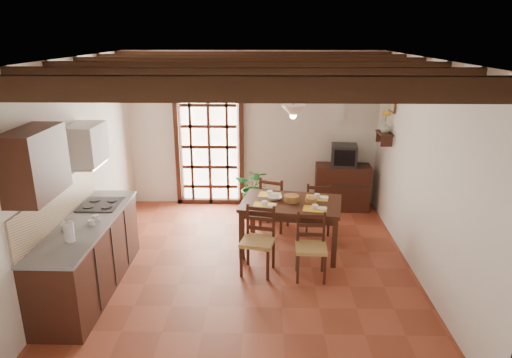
{
  "coord_description": "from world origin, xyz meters",
  "views": [
    {
      "loc": [
        0.24,
        -5.63,
        3.11
      ],
      "look_at": [
        0.1,
        0.4,
        1.15
      ],
      "focal_mm": 32.0,
      "sensor_mm": 36.0,
      "label": 1
    }
  ],
  "objects_px": {
    "crt_tv": "(344,155)",
    "pendant_lamp": "(293,110)",
    "potted_plant": "(255,185)",
    "chair_near_right": "(311,258)",
    "sideboard": "(342,187)",
    "chair_far_right": "(318,216)",
    "chair_far_left": "(274,212)",
    "chair_near_left": "(258,253)",
    "dining_table": "(291,208)",
    "kitchen_counter": "(89,255)"
  },
  "relations": [
    {
      "from": "crt_tv",
      "to": "pendant_lamp",
      "type": "bearing_deg",
      "value": -116.07
    },
    {
      "from": "crt_tv",
      "to": "potted_plant",
      "type": "distance_m",
      "value": 1.68
    },
    {
      "from": "chair_near_right",
      "to": "sideboard",
      "type": "bearing_deg",
      "value": 74.06
    },
    {
      "from": "crt_tv",
      "to": "chair_far_right",
      "type": "bearing_deg",
      "value": -111.22
    },
    {
      "from": "sideboard",
      "to": "potted_plant",
      "type": "xyz_separation_m",
      "value": [
        -1.57,
        -0.4,
        0.16
      ]
    },
    {
      "from": "sideboard",
      "to": "potted_plant",
      "type": "bearing_deg",
      "value": -162.23
    },
    {
      "from": "chair_near_right",
      "to": "chair_far_right",
      "type": "relative_size",
      "value": 1.01
    },
    {
      "from": "crt_tv",
      "to": "chair_far_left",
      "type": "bearing_deg",
      "value": -137.12
    },
    {
      "from": "chair_near_left",
      "to": "chair_far_left",
      "type": "height_order",
      "value": "chair_near_left"
    },
    {
      "from": "dining_table",
      "to": "potted_plant",
      "type": "xyz_separation_m",
      "value": [
        -0.55,
        1.3,
        -0.1
      ]
    },
    {
      "from": "chair_near_left",
      "to": "potted_plant",
      "type": "height_order",
      "value": "potted_plant"
    },
    {
      "from": "chair_far_left",
      "to": "chair_near_left",
      "type": "bearing_deg",
      "value": 102.39
    },
    {
      "from": "kitchen_counter",
      "to": "chair_far_right",
      "type": "relative_size",
      "value": 2.61
    },
    {
      "from": "chair_near_left",
      "to": "potted_plant",
      "type": "relative_size",
      "value": 0.5
    },
    {
      "from": "sideboard",
      "to": "pendant_lamp",
      "type": "distance_m",
      "value": 2.52
    },
    {
      "from": "chair_near_left",
      "to": "chair_far_left",
      "type": "distance_m",
      "value": 1.45
    },
    {
      "from": "chair_far_right",
      "to": "potted_plant",
      "type": "bearing_deg",
      "value": -26.11
    },
    {
      "from": "chair_near_left",
      "to": "chair_far_right",
      "type": "bearing_deg",
      "value": 67.36
    },
    {
      "from": "chair_far_right",
      "to": "crt_tv",
      "type": "relative_size",
      "value": 1.78
    },
    {
      "from": "chair_far_left",
      "to": "chair_far_right",
      "type": "distance_m",
      "value": 0.71
    },
    {
      "from": "potted_plant",
      "to": "pendant_lamp",
      "type": "relative_size",
      "value": 2.17
    },
    {
      "from": "chair_near_left",
      "to": "chair_far_right",
      "type": "xyz_separation_m",
      "value": [
        0.94,
        1.31,
        -0.02
      ]
    },
    {
      "from": "potted_plant",
      "to": "crt_tv",
      "type": "bearing_deg",
      "value": 13.97
    },
    {
      "from": "chair_far_left",
      "to": "sideboard",
      "type": "relative_size",
      "value": 0.93
    },
    {
      "from": "kitchen_counter",
      "to": "chair_far_left",
      "type": "distance_m",
      "value": 3.01
    },
    {
      "from": "dining_table",
      "to": "chair_far_right",
      "type": "bearing_deg",
      "value": 63.92
    },
    {
      "from": "sideboard",
      "to": "crt_tv",
      "type": "relative_size",
      "value": 2.01
    },
    {
      "from": "kitchen_counter",
      "to": "dining_table",
      "type": "relative_size",
      "value": 1.45
    },
    {
      "from": "chair_near_left",
      "to": "chair_far_right",
      "type": "distance_m",
      "value": 1.61
    },
    {
      "from": "chair_far_right",
      "to": "potted_plant",
      "type": "distance_m",
      "value": 1.25
    },
    {
      "from": "dining_table",
      "to": "chair_near_right",
      "type": "relative_size",
      "value": 1.79
    },
    {
      "from": "dining_table",
      "to": "chair_far_left",
      "type": "height_order",
      "value": "chair_far_left"
    },
    {
      "from": "chair_far_left",
      "to": "chair_far_right",
      "type": "height_order",
      "value": "chair_far_left"
    },
    {
      "from": "potted_plant",
      "to": "pendant_lamp",
      "type": "bearing_deg",
      "value": -65.29
    },
    {
      "from": "potted_plant",
      "to": "sideboard",
      "type": "bearing_deg",
      "value": 14.17
    },
    {
      "from": "dining_table",
      "to": "sideboard",
      "type": "height_order",
      "value": "sideboard"
    },
    {
      "from": "chair_far_right",
      "to": "chair_far_left",
      "type": "bearing_deg",
      "value": -3.38
    },
    {
      "from": "dining_table",
      "to": "potted_plant",
      "type": "bearing_deg",
      "value": 122.66
    },
    {
      "from": "kitchen_counter",
      "to": "pendant_lamp",
      "type": "bearing_deg",
      "value": 25.53
    },
    {
      "from": "dining_table",
      "to": "crt_tv",
      "type": "xyz_separation_m",
      "value": [
        1.02,
        1.7,
        0.34
      ]
    },
    {
      "from": "kitchen_counter",
      "to": "chair_near_left",
      "type": "xyz_separation_m",
      "value": [
        2.09,
        0.47,
        -0.19
      ]
    },
    {
      "from": "dining_table",
      "to": "chair_far_left",
      "type": "relative_size",
      "value": 1.72
    },
    {
      "from": "chair_near_left",
      "to": "chair_far_left",
      "type": "relative_size",
      "value": 1.01
    },
    {
      "from": "potted_plant",
      "to": "pendant_lamp",
      "type": "xyz_separation_m",
      "value": [
        0.55,
        -1.2,
        1.51
      ]
    },
    {
      "from": "chair_near_left",
      "to": "pendant_lamp",
      "type": "relative_size",
      "value": 1.08
    },
    {
      "from": "sideboard",
      "to": "chair_near_left",
      "type": "bearing_deg",
      "value": -118.62
    },
    {
      "from": "kitchen_counter",
      "to": "crt_tv",
      "type": "relative_size",
      "value": 4.65
    },
    {
      "from": "kitchen_counter",
      "to": "chair_far_left",
      "type": "relative_size",
      "value": 2.5
    },
    {
      "from": "pendant_lamp",
      "to": "chair_near_right",
      "type": "bearing_deg",
      "value": -75.51
    },
    {
      "from": "potted_plant",
      "to": "chair_near_right",
      "type": "bearing_deg",
      "value": -69.42
    }
  ]
}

